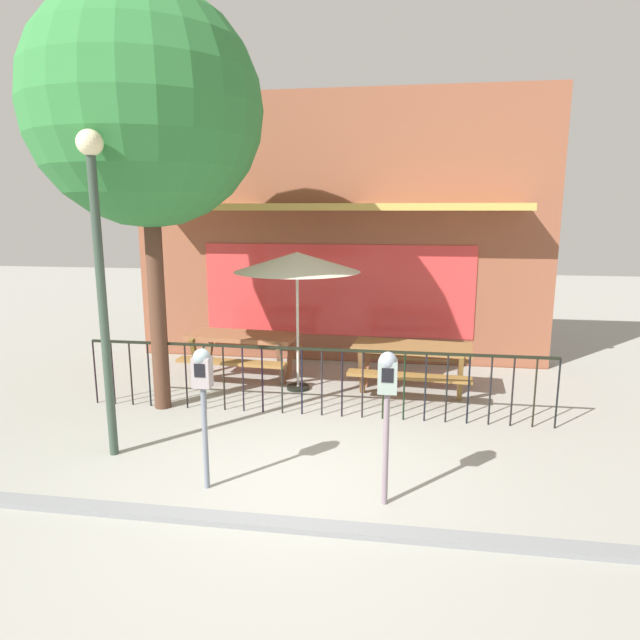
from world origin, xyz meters
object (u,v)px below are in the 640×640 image
at_px(parking_meter_far, 203,382).
at_px(street_lamp, 98,248).
at_px(picnic_table_left, 243,344).
at_px(parking_meter_near, 387,388).
at_px(patio_umbrella, 297,263).
at_px(picnic_table_right, 412,355).
at_px(street_tree, 146,110).

distance_m(parking_meter_far, street_lamp, 1.95).
xyz_separation_m(picnic_table_left, parking_meter_far, (0.68, -3.66, 0.53)).
relative_size(parking_meter_far, street_lamp, 0.41).
height_order(picnic_table_left, parking_meter_near, parking_meter_near).
relative_size(patio_umbrella, parking_meter_near, 1.43).
height_order(patio_umbrella, parking_meter_near, patio_umbrella).
distance_m(picnic_table_right, patio_umbrella, 2.28).
bearing_deg(patio_umbrella, street_lamp, -122.50).
bearing_deg(picnic_table_left, parking_meter_near, -55.90).
bearing_deg(street_tree, picnic_table_right, 18.02).
xyz_separation_m(picnic_table_right, parking_meter_far, (-2.11, -3.33, 0.53)).
height_order(picnic_table_left, parking_meter_far, parking_meter_far).
xyz_separation_m(picnic_table_right, street_tree, (-3.57, -1.16, 3.49)).
bearing_deg(picnic_table_left, street_tree, -117.40).
relative_size(picnic_table_left, street_lamp, 0.52).
height_order(patio_umbrella, street_lamp, street_lamp).
distance_m(picnic_table_right, street_lamp, 4.77).
relative_size(picnic_table_left, patio_umbrella, 0.87).
xyz_separation_m(picnic_table_right, patio_umbrella, (-1.78, -0.07, 1.41)).
bearing_deg(parking_meter_near, picnic_table_left, 124.10).
xyz_separation_m(picnic_table_left, patio_umbrella, (1.02, -0.41, 1.41)).
bearing_deg(picnic_table_left, patio_umbrella, -21.93).
height_order(picnic_table_left, street_lamp, street_lamp).
distance_m(parking_meter_near, street_tree, 4.92).
xyz_separation_m(patio_umbrella, street_tree, (-1.79, -1.09, 2.08)).
distance_m(parking_meter_near, street_lamp, 3.47).
relative_size(parking_meter_near, street_lamp, 0.42).
bearing_deg(street_lamp, picnic_table_left, 77.54).
bearing_deg(parking_meter_far, parking_meter_near, -1.27).
bearing_deg(parking_meter_near, street_lamp, 168.65).
bearing_deg(street_tree, parking_meter_near, -33.85).
distance_m(patio_umbrella, parking_meter_far, 3.39).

